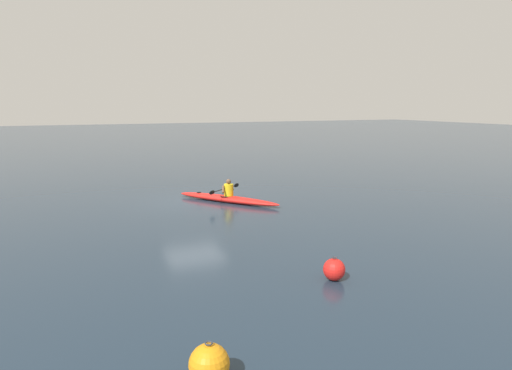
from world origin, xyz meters
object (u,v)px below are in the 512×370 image
object	(u,v)px
kayak	(227,199)
mooring_buoy_channel_marker	(209,364)
kayaker	(228,189)
mooring_buoy_white_far	(334,269)

from	to	relation	value
kayak	mooring_buoy_channel_marker	world-z (taller)	mooring_buoy_channel_marker
kayaker	mooring_buoy_white_far	bearing A→B (deg)	86.02
kayak	mooring_buoy_white_far	xyz separation A→B (m)	(0.60, 9.07, 0.12)
mooring_buoy_channel_marker	mooring_buoy_white_far	bearing A→B (deg)	-146.34
mooring_buoy_channel_marker	mooring_buoy_white_far	xyz separation A→B (m)	(-3.94, -2.62, -0.05)
kayaker	mooring_buoy_white_far	size ratio (longest dim) A/B	3.25
kayak	mooring_buoy_channel_marker	bearing A→B (deg)	68.80
mooring_buoy_channel_marker	mooring_buoy_white_far	distance (m)	4.73
mooring_buoy_channel_marker	kayaker	bearing A→B (deg)	-111.40
kayak	kayaker	bearing A→B (deg)	127.24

